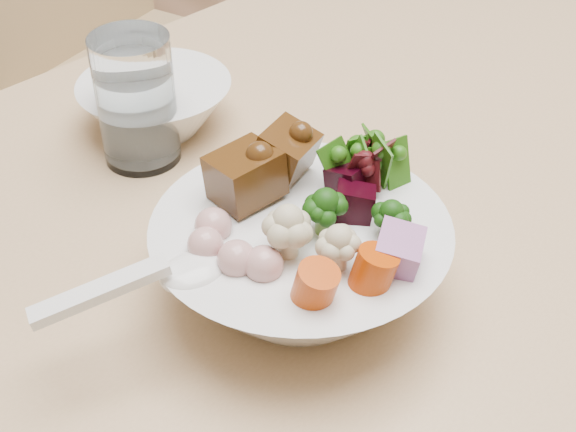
{
  "coord_description": "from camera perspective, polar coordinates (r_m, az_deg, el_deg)",
  "views": [
    {
      "loc": [
        -0.65,
        -0.59,
        1.15
      ],
      "look_at": [
        -0.35,
        -0.17,
        0.74
      ],
      "focal_mm": 50.0,
      "sensor_mm": 36.0,
      "label": 1
    }
  ],
  "objects": [
    {
      "name": "dining_table",
      "position": [
        0.89,
        6.23,
        0.86
      ],
      "size": [
        1.57,
        1.08,
        0.68
      ],
      "rotation": [
        0.0,
        0.0,
        0.2
      ],
      "color": "tan",
      "rests_on": "ground"
    },
    {
      "name": "chair_far",
      "position": [
        1.47,
        -11.58,
        11.99
      ],
      "size": [
        0.56,
        0.56,
        0.91
      ],
      "rotation": [
        0.0,
        0.0,
        0.44
      ],
      "color": "tan",
      "rests_on": "ground"
    },
    {
      "name": "food_bowl",
      "position": [
        0.66,
        0.94,
        -2.59
      ],
      "size": [
        0.24,
        0.24,
        0.13
      ],
      "color": "white",
      "rests_on": "dining_table"
    },
    {
      "name": "soup_spoon",
      "position": [
        0.6,
        -8.4,
        -4.29
      ],
      "size": [
        0.15,
        0.06,
        0.03
      ],
      "rotation": [
        0.0,
        0.0,
        -0.19
      ],
      "color": "white",
      "rests_on": "food_bowl"
    },
    {
      "name": "water_glass",
      "position": [
        0.82,
        -10.7,
        7.77
      ],
      "size": [
        0.08,
        0.08,
        0.14
      ],
      "color": "white",
      "rests_on": "dining_table"
    },
    {
      "name": "side_bowl",
      "position": [
        0.89,
        -9.36,
        7.78
      ],
      "size": [
        0.17,
        0.17,
        0.06
      ],
      "primitive_type": null,
      "color": "white",
      "rests_on": "dining_table"
    }
  ]
}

